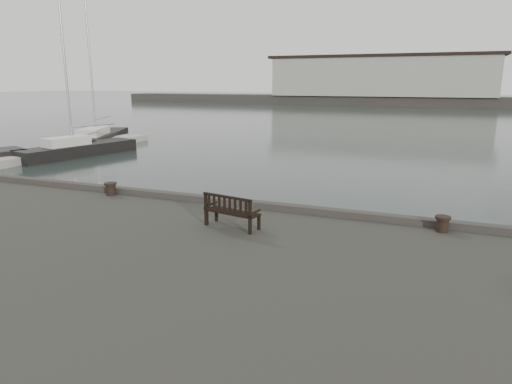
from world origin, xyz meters
TOP-DOWN VIEW (x-y plane):
  - ground at (0.00, 0.00)m, footprint 400.00×400.00m
  - pontoon at (-20.00, 10.00)m, footprint 2.00×24.00m
  - breakwater at (-4.56, 92.00)m, footprint 140.00×9.50m
  - bench at (0.27, -2.08)m, footprint 1.47×0.75m
  - bollard_left at (-4.64, -0.50)m, footprint 0.43×0.43m
  - bollard_right at (5.03, -0.50)m, footprint 0.44×0.44m
  - yacht_b at (-21.65, 18.76)m, footprint 6.78×11.14m
  - yacht_c at (-18.38, 12.89)m, footprint 3.86×8.78m

SIDE VIEW (x-z plane):
  - ground at x=0.00m, z-range 0.00..0.00m
  - yacht_c at x=-18.38m, z-range -5.58..6.07m
  - yacht_b at x=-21.65m, z-range -7.03..7.52m
  - pontoon at x=-20.00m, z-range 0.00..0.50m
  - bollard_right at x=5.03m, z-range 1.56..1.94m
  - bollard_left at x=-4.64m, z-range 1.56..1.96m
  - bench at x=0.27m, z-range 1.41..2.22m
  - breakwater at x=-4.56m, z-range -1.80..10.40m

